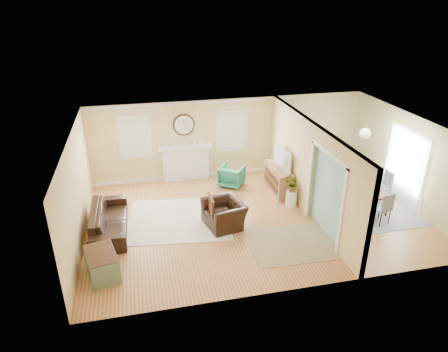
{
  "coord_description": "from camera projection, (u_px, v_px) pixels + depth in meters",
  "views": [
    {
      "loc": [
        -2.91,
        -9.09,
        5.65
      ],
      "look_at": [
        -0.8,
        0.3,
        1.2
      ],
      "focal_mm": 32.0,
      "sensor_mm": 36.0,
      "label": 1
    }
  ],
  "objects": [
    {
      "name": "window_left",
      "position": [
        134.0,
        134.0,
        12.32
      ],
      "size": [
        1.05,
        0.13,
        1.42
      ],
      "color": "white",
      "rests_on": "wall_back"
    },
    {
      "name": "floor",
      "position": [
        255.0,
        217.0,
        11.0
      ],
      "size": [
        9.0,
        9.0,
        0.0
      ],
      "primitive_type": "plane",
      "color": "brown",
      "rests_on": "ground"
    },
    {
      "name": "wall_clock",
      "position": [
        184.0,
        125.0,
        12.56
      ],
      "size": [
        0.7,
        0.07,
        0.7
      ],
      "color": "#422712",
      "rests_on": "wall_back"
    },
    {
      "name": "dining_table",
      "position": [
        362.0,
        194.0,
        11.59
      ],
      "size": [
        1.11,
        1.82,
        0.62
      ],
      "primitive_type": "imported",
      "rotation": [
        0.0,
        0.0,
        1.5
      ],
      "color": "#422712",
      "rests_on": "floor"
    },
    {
      "name": "rug_jute",
      "position": [
        291.0,
        243.0,
        9.85
      ],
      "size": [
        2.1,
        1.74,
        0.01
      ],
      "primitive_type": "cube",
      "rotation": [
        0.0,
        0.0,
        -0.04
      ],
      "color": "tan",
      "rests_on": "floor"
    },
    {
      "name": "dining_chair_w",
      "position": [
        345.0,
        190.0,
        11.35
      ],
      "size": [
        0.43,
        0.43,
        0.89
      ],
      "color": "white",
      "rests_on": "floor"
    },
    {
      "name": "partition",
      "position": [
        306.0,
        163.0,
        10.98
      ],
      "size": [
        0.17,
        6.0,
        2.6
      ],
      "color": "tan",
      "rests_on": "ground"
    },
    {
      "name": "window_right",
      "position": [
        232.0,
        127.0,
        12.93
      ],
      "size": [
        1.05,
        0.13,
        1.42
      ],
      "color": "white",
      "rests_on": "wall_back"
    },
    {
      "name": "garden_stool",
      "position": [
        291.0,
        199.0,
        11.5
      ],
      "size": [
        0.31,
        0.31,
        0.46
      ],
      "primitive_type": "cylinder",
      "color": "white",
      "rests_on": "floor"
    },
    {
      "name": "potted_plant",
      "position": [
        292.0,
        185.0,
        11.31
      ],
      "size": [
        0.47,
        0.43,
        0.45
      ],
      "primitive_type": "imported",
      "rotation": [
        0.0,
        0.0,
        3.39
      ],
      "color": "#337F33",
      "rests_on": "garden_stool"
    },
    {
      "name": "trunk",
      "position": [
        102.0,
        264.0,
        8.66
      ],
      "size": [
        0.82,
        1.1,
        0.57
      ],
      "color": "#59715C",
      "rests_on": "floor"
    },
    {
      "name": "pendant",
      "position": [
        365.0,
        134.0,
        10.68
      ],
      "size": [
        0.3,
        0.3,
        0.55
      ],
      "color": "gold",
      "rests_on": "ceiling"
    },
    {
      "name": "wall_back",
      "position": [
        230.0,
        137.0,
        13.11
      ],
      "size": [
        9.0,
        0.02,
        2.6
      ],
      "primitive_type": "cube",
      "color": "tan",
      "rests_on": "ground"
    },
    {
      "name": "dining_chair_s",
      "position": [
        382.0,
        205.0,
        10.52
      ],
      "size": [
        0.51,
        0.51,
        0.93
      ],
      "color": "gray",
      "rests_on": "floor"
    },
    {
      "name": "french_doors",
      "position": [
        405.0,
        167.0,
        11.43
      ],
      "size": [
        0.06,
        1.7,
        2.2
      ],
      "color": "white",
      "rests_on": "ground"
    },
    {
      "name": "tv",
      "position": [
        279.0,
        158.0,
        11.98
      ],
      "size": [
        0.25,
        1.07,
        0.61
      ],
      "primitive_type": "imported",
      "rotation": [
        0.0,
        0.0,
        1.67
      ],
      "color": "black",
      "rests_on": "credenza"
    },
    {
      "name": "green_chair",
      "position": [
        232.0,
        176.0,
        12.69
      ],
      "size": [
        1.0,
        1.01,
        0.66
      ],
      "primitive_type": "imported",
      "rotation": [
        0.0,
        0.0,
        2.53
      ],
      "color": "#1B6F4A",
      "rests_on": "floor"
    },
    {
      "name": "eames_chair",
      "position": [
        224.0,
        214.0,
        10.49
      ],
      "size": [
        1.14,
        1.24,
        0.69
      ],
      "primitive_type": "imported",
      "rotation": [
        0.0,
        0.0,
        -1.34
      ],
      "color": "black",
      "rests_on": "floor"
    },
    {
      "name": "ceiling",
      "position": [
        258.0,
        127.0,
        9.91
      ],
      "size": [
        9.0,
        6.0,
        0.02
      ],
      "primitive_type": "cube",
      "color": "white",
      "rests_on": "wall_back"
    },
    {
      "name": "rug_grey",
      "position": [
        360.0,
        203.0,
        11.71
      ],
      "size": [
        2.49,
        3.12,
        0.01
      ],
      "primitive_type": "cube",
      "color": "gray",
      "rests_on": "floor"
    },
    {
      "name": "wall_left",
      "position": [
        76.0,
        191.0,
        9.56
      ],
      "size": [
        0.02,
        6.0,
        2.6
      ],
      "primitive_type": "cube",
      "color": "tan",
      "rests_on": "ground"
    },
    {
      "name": "sofa",
      "position": [
        109.0,
        220.0,
        10.25
      ],
      "size": [
        0.9,
        2.25,
        0.65
      ],
      "primitive_type": "imported",
      "rotation": [
        0.0,
        0.0,
        1.56
      ],
      "color": "black",
      "rests_on": "floor"
    },
    {
      "name": "rug_cream",
      "position": [
        179.0,
        219.0,
        10.9
      ],
      "size": [
        2.97,
        2.66,
        0.01
      ],
      "primitive_type": "cube",
      "rotation": [
        0.0,
        0.0,
        -0.12
      ],
      "color": "silver",
      "rests_on": "floor"
    },
    {
      "name": "credenza",
      "position": [
        278.0,
        179.0,
        12.28
      ],
      "size": [
        0.49,
        1.43,
        0.8
      ],
      "color": "#997149",
      "rests_on": "floor"
    },
    {
      "name": "wall_front",
      "position": [
        301.0,
        237.0,
        7.8
      ],
      "size": [
        9.0,
        0.02,
        2.6
      ],
      "primitive_type": "cube",
      "color": "tan",
      "rests_on": "ground"
    },
    {
      "name": "fireplace",
      "position": [
        186.0,
        162.0,
        13.01
      ],
      "size": [
        1.7,
        0.3,
        1.17
      ],
      "color": "white",
      "rests_on": "ground"
    },
    {
      "name": "wall_right",
      "position": [
        408.0,
        160.0,
        11.35
      ],
      "size": [
        0.02,
        6.0,
        2.6
      ],
      "primitive_type": "cube",
      "color": "tan",
      "rests_on": "ground"
    },
    {
      "name": "dining_chair_n",
      "position": [
        342.0,
        173.0,
        12.47
      ],
      "size": [
        0.48,
        0.48,
        0.88
      ],
      "color": "gray",
      "rests_on": "floor"
    },
    {
      "name": "dining_chair_e",
      "position": [
        383.0,
        184.0,
        11.66
      ],
      "size": [
        0.42,
        0.42,
        0.93
      ],
      "color": "gray",
      "rests_on": "floor"
    }
  ]
}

